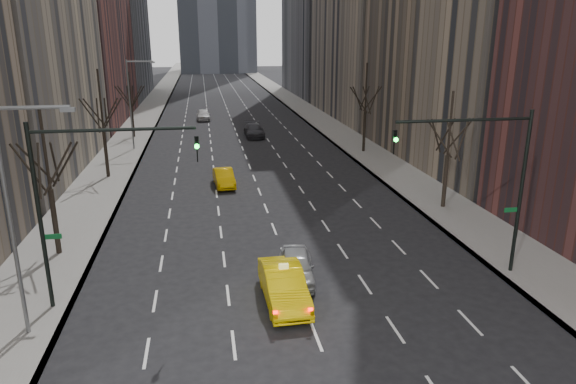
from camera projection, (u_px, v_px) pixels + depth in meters
name	position (u px, v px, depth m)	size (l,w,h in m)	color
sidewalk_left	(147.00, 115.00, 76.74)	(4.50, 320.00, 0.15)	slate
sidewalk_right	(307.00, 111.00, 80.60)	(4.50, 320.00, 0.15)	slate
tree_lw_b	(50.00, 189.00, 26.64)	(3.36, 3.50, 7.82)	black
tree_lw_c	(104.00, 130.00, 41.65)	(3.36, 3.50, 8.74)	black
tree_lw_d	(132.00, 107.00, 58.77)	(3.36, 3.50, 7.36)	black
tree_rw_b	(447.00, 156.00, 34.20)	(3.36, 3.50, 7.82)	black
tree_rw_c	(365.00, 113.00, 51.09)	(3.36, 3.50, 8.74)	black
traffic_mast_left	(79.00, 186.00, 20.92)	(6.69, 0.39, 8.00)	black
traffic_mast_right	(491.00, 168.00, 23.79)	(6.69, 0.39, 8.00)	black
streetlight_near	(17.00, 200.00, 18.72)	(2.83, 0.22, 9.00)	slate
streetlight_far	(133.00, 95.00, 51.75)	(2.83, 0.22, 9.00)	slate
taxi_sedan	(284.00, 285.00, 22.64)	(1.70, 4.87, 1.60)	yellow
silver_sedan_ahead	(296.00, 266.00, 24.73)	(1.65, 4.11, 1.40)	#95989D
far_taxi	(224.00, 178.00, 40.37)	(1.43, 4.10, 1.35)	#EEB305
far_suv_grey	(254.00, 130.00, 60.23)	(2.11, 5.20, 1.51)	#2D2D32
far_car_white	(203.00, 115.00, 72.26)	(1.79, 4.44, 1.51)	silver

